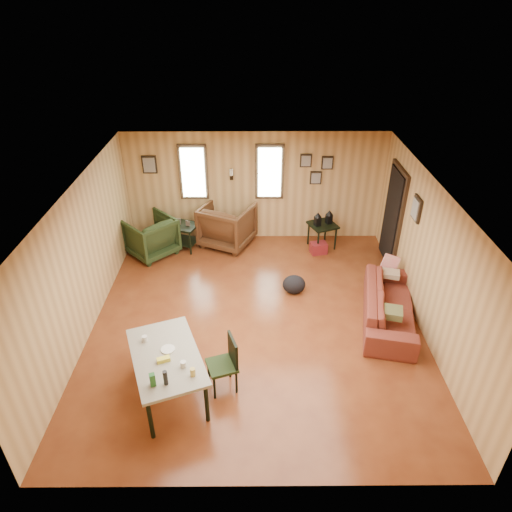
{
  "coord_description": "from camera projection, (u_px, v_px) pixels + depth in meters",
  "views": [
    {
      "loc": [
        -0.04,
        -6.12,
        5.02
      ],
      "look_at": [
        0.0,
        0.4,
        1.05
      ],
      "focal_mm": 32.0,
      "sensor_mm": 36.0,
      "label": 1
    }
  ],
  "objects": [
    {
      "name": "dining_chair",
      "position": [
        226.0,
        361.0,
        6.32
      ],
      "size": [
        0.5,
        0.5,
        0.87
      ],
      "rotation": [
        0.0,
        0.0,
        0.33
      ],
      "color": "#213015",
      "rests_on": "ground"
    },
    {
      "name": "dining_table",
      "position": [
        166.0,
        360.0,
        6.09
      ],
      "size": [
        1.31,
        1.65,
        0.94
      ],
      "rotation": [
        0.0,
        0.0,
        0.36
      ],
      "color": "gray",
      "rests_on": "ground"
    },
    {
      "name": "backpack",
      "position": [
        294.0,
        284.0,
        8.43
      ],
      "size": [
        0.49,
        0.41,
        0.37
      ],
      "rotation": [
        0.0,
        0.0,
        -0.25
      ],
      "color": "black",
      "rests_on": "ground"
    },
    {
      "name": "recliner_brown",
      "position": [
        227.0,
        223.0,
        9.83
      ],
      "size": [
        1.3,
        1.27,
        1.03
      ],
      "primitive_type": "imported",
      "rotation": [
        0.0,
        0.0,
        2.71
      ],
      "color": "#472915",
      "rests_on": "ground"
    },
    {
      "name": "recliner_green",
      "position": [
        151.0,
        235.0,
        9.5
      ],
      "size": [
        1.22,
        1.22,
        0.92
      ],
      "primitive_type": "imported",
      "rotation": [
        0.0,
        0.0,
        -2.36
      ],
      "color": "#213015",
      "rests_on": "ground"
    },
    {
      "name": "end_table",
      "position": [
        185.0,
        232.0,
        9.73
      ],
      "size": [
        0.68,
        0.65,
        0.69
      ],
      "rotation": [
        0.0,
        0.0,
        -0.36
      ],
      "color": "black",
      "rests_on": "ground"
    },
    {
      "name": "sofa_pillows",
      "position": [
        390.0,
        289.0,
        7.78
      ],
      "size": [
        0.73,
        1.63,
        0.33
      ],
      "rotation": [
        0.0,
        0.0,
        -0.26
      ],
      "color": "brown",
      "rests_on": "sofa"
    },
    {
      "name": "room",
      "position": [
        266.0,
        252.0,
        7.44
      ],
      "size": [
        5.54,
        6.04,
        2.44
      ],
      "color": "brown",
      "rests_on": "ground"
    },
    {
      "name": "cooler",
      "position": [
        318.0,
        248.0,
        9.7
      ],
      "size": [
        0.38,
        0.3,
        0.24
      ],
      "rotation": [
        0.0,
        0.0,
        0.22
      ],
      "color": "maroon",
      "rests_on": "ground"
    },
    {
      "name": "sofa",
      "position": [
        390.0,
        301.0,
        7.64
      ],
      "size": [
        1.03,
        2.15,
        0.81
      ],
      "primitive_type": "imported",
      "rotation": [
        0.0,
        0.0,
        1.36
      ],
      "color": "maroon",
      "rests_on": "ground"
    },
    {
      "name": "side_table",
      "position": [
        323.0,
        223.0,
        9.69
      ],
      "size": [
        0.69,
        0.69,
        0.85
      ],
      "rotation": [
        0.0,
        0.0,
        0.39
      ],
      "color": "black",
      "rests_on": "ground"
    }
  ]
}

